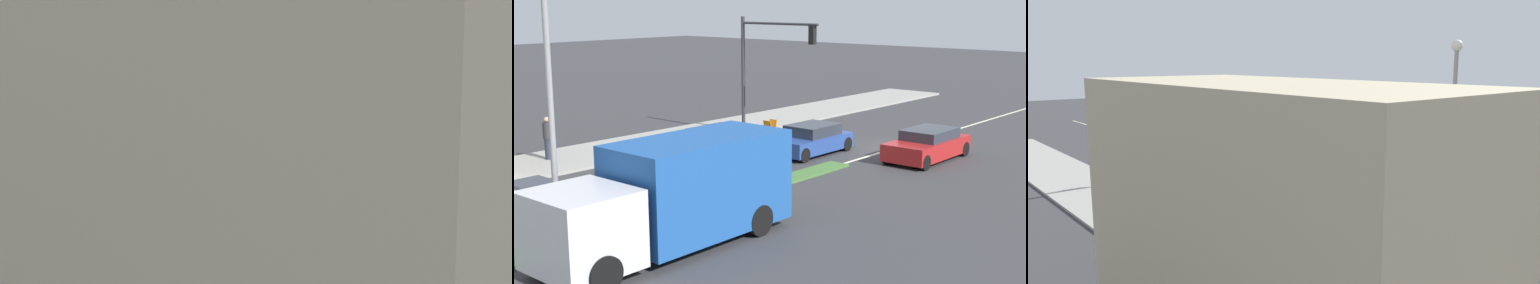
# 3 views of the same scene
# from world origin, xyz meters

# --- Properties ---
(ground_plane) EXTENTS (160.00, 160.00, 0.00)m
(ground_plane) POSITION_xyz_m (0.00, 18.00, 0.00)
(ground_plane) COLOR #38383A
(lane_marking_center) EXTENTS (0.16, 60.00, 0.01)m
(lane_marking_center) POSITION_xyz_m (0.00, 0.00, 0.00)
(lane_marking_center) COLOR beige
(lane_marking_center) RESTS_ON ground
(building_corner_store) EXTENTS (5.22, 10.14, 6.13)m
(building_corner_store) POSITION_xyz_m (10.57, 18.83, 3.18)
(building_corner_store) COLOR #C6B793
(building_corner_store) RESTS_ON sidewalk_right
(street_lamp) EXTENTS (0.44, 0.44, 7.37)m
(street_lamp) POSITION_xyz_m (0.00, 16.95, 4.78)
(street_lamp) COLOR gray
(street_lamp) RESTS_ON median_strip
(delivery_truck) EXTENTS (2.44, 7.50, 2.87)m
(delivery_truck) POSITION_xyz_m (-2.20, 14.77, 1.47)
(delivery_truck) COLOR silver
(delivery_truck) RESTS_ON ground
(sedan_dark) EXTENTS (1.82, 4.08, 1.32)m
(sedan_dark) POSITION_xyz_m (2.20, 16.93, 0.63)
(sedan_dark) COLOR black
(sedan_dark) RESTS_ON ground
(coupe_blue) EXTENTS (1.92, 3.83, 1.26)m
(coupe_blue) POSITION_xyz_m (2.20, 3.06, 0.61)
(coupe_blue) COLOR #284793
(coupe_blue) RESTS_ON ground
(hatchback_red) EXTENTS (1.91, 4.22, 1.28)m
(hatchback_red) POSITION_xyz_m (-2.20, 0.88, 0.62)
(hatchback_red) COLOR #AD1E1E
(hatchback_red) RESTS_ON ground
(suv_black) EXTENTS (1.89, 3.91, 1.21)m
(suv_black) POSITION_xyz_m (5.00, 6.09, 0.59)
(suv_black) COLOR black
(suv_black) RESTS_ON ground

